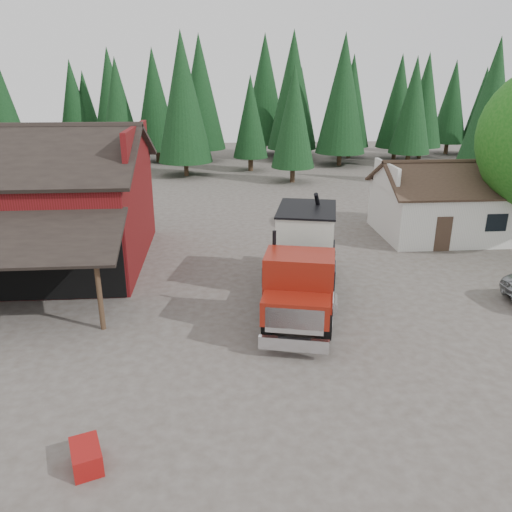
{
  "coord_description": "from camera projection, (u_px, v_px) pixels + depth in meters",
  "views": [
    {
      "loc": [
        -1.03,
        -15.67,
        9.28
      ],
      "look_at": [
        0.61,
        5.01,
        1.8
      ],
      "focal_mm": 35.0,
      "sensor_mm": 36.0,
      "label": 1
    }
  ],
  "objects": [
    {
      "name": "ground",
      "position": [
        250.0,
        351.0,
        17.92
      ],
      "size": [
        120.0,
        120.0,
        0.0
      ],
      "primitive_type": "plane",
      "color": "#4A423A",
      "rests_on": "ground"
    },
    {
      "name": "feed_truck",
      "position": [
        304.0,
        257.0,
        21.19
      ],
      "size": [
        4.71,
        10.02,
        4.37
      ],
      "rotation": [
        0.0,
        0.0,
        -0.23
      ],
      "color": "black",
      "rests_on": "ground"
    },
    {
      "name": "near_pine_d",
      "position": [
        183.0,
        98.0,
        47.0
      ],
      "size": [
        5.28,
        5.28,
        13.4
      ],
      "color": "#382619",
      "rests_on": "ground"
    },
    {
      "name": "near_pine_b",
      "position": [
        294.0,
        117.0,
        44.5
      ],
      "size": [
        3.96,
        3.96,
        10.4
      ],
      "color": "#382619",
      "rests_on": "ground"
    },
    {
      "name": "near_pine_c",
      "position": [
        491.0,
        107.0,
        41.6
      ],
      "size": [
        4.84,
        4.84,
        12.4
      ],
      "color": "#382619",
      "rests_on": "ground"
    },
    {
      "name": "red_barn",
      "position": [
        22.0,
        213.0,
        25.47
      ],
      "size": [
        12.8,
        13.63,
        7.18
      ],
      "color": "maroon",
      "rests_on": "ground"
    },
    {
      "name": "farmhouse",
      "position": [
        447.0,
        209.0,
        30.51
      ],
      "size": [
        8.6,
        6.42,
        4.65
      ],
      "color": "silver",
      "rests_on": "ground"
    },
    {
      "name": "conifer_backdrop",
      "position": [
        225.0,
        162.0,
        57.31
      ],
      "size": [
        76.0,
        16.0,
        16.0
      ],
      "primitive_type": null,
      "color": "black",
      "rests_on": "ground"
    },
    {
      "name": "equip_box",
      "position": [
        86.0,
        457.0,
        12.5
      ],
      "size": [
        1.03,
        1.27,
        0.6
      ],
      "primitive_type": "cube",
      "rotation": [
        0.0,
        0.0,
        0.35
      ],
      "color": "maroon",
      "rests_on": "ground"
    }
  ]
}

